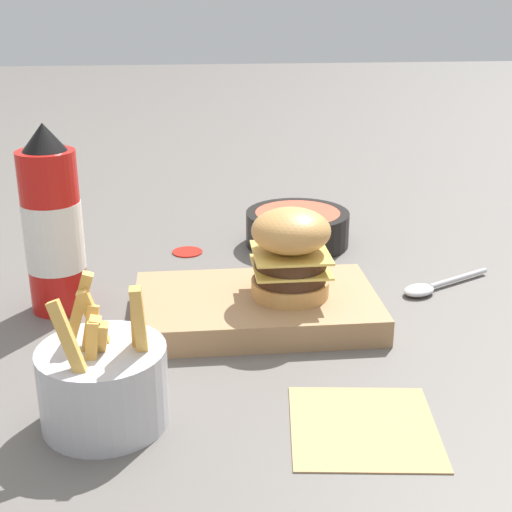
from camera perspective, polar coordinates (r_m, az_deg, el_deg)
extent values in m
plane|color=#5B5651|center=(0.88, 3.69, -4.65)|extent=(6.00, 6.00, 0.00)
cube|color=#A37A51|center=(0.86, 0.00, -4.12)|extent=(0.29, 0.18, 0.03)
cylinder|color=tan|center=(0.85, 2.74, -2.51)|extent=(0.09, 0.09, 0.02)
cylinder|color=#422819|center=(0.84, 2.76, -1.44)|extent=(0.09, 0.09, 0.01)
cube|color=#EAC656|center=(0.84, 2.77, -0.87)|extent=(0.09, 0.09, 0.00)
cylinder|color=#422819|center=(0.84, 2.78, -0.30)|extent=(0.09, 0.09, 0.01)
cube|color=#EAC656|center=(0.83, 2.79, 0.28)|extent=(0.09, 0.09, 0.00)
ellipsoid|color=tan|center=(0.82, 2.82, 2.04)|extent=(0.09, 0.09, 0.05)
cylinder|color=red|center=(0.89, -15.89, 1.83)|extent=(0.07, 0.07, 0.20)
cylinder|color=white|center=(0.89, -15.87, 1.59)|extent=(0.07, 0.07, 0.08)
cone|color=black|center=(0.86, -16.65, 9.13)|extent=(0.05, 0.05, 0.03)
cylinder|color=#B7B7BC|center=(0.67, -12.07, -10.10)|extent=(0.12, 0.12, 0.08)
cube|color=gold|center=(0.65, -13.11, -7.07)|extent=(0.03, 0.02, 0.07)
cube|color=gold|center=(0.62, -14.45, -7.43)|extent=(0.04, 0.03, 0.09)
cube|color=gold|center=(0.65, -12.36, -7.33)|extent=(0.02, 0.02, 0.06)
cube|color=gold|center=(0.67, -14.23, -4.99)|extent=(0.04, 0.01, 0.09)
cube|color=gold|center=(0.66, -13.27, -6.83)|extent=(0.02, 0.03, 0.07)
cube|color=gold|center=(0.66, -12.43, -5.84)|extent=(0.03, 0.01, 0.08)
cube|color=gold|center=(0.65, -9.46, -6.15)|extent=(0.01, 0.03, 0.08)
cube|color=gold|center=(0.64, -13.06, -7.86)|extent=(0.02, 0.02, 0.06)
cube|color=gold|center=(0.64, -9.22, -6.15)|extent=(0.01, 0.03, 0.10)
cylinder|color=black|center=(1.11, 3.33, 2.23)|extent=(0.16, 0.16, 0.05)
cylinder|color=#CC4C33|center=(1.10, 3.35, 3.37)|extent=(0.13, 0.13, 0.01)
cylinder|color=silver|center=(1.01, 15.92, -1.71)|extent=(0.10, 0.05, 0.01)
ellipsoid|color=silver|center=(0.95, 12.90, -2.68)|extent=(0.05, 0.05, 0.01)
cylinder|color=#B21E14|center=(1.08, -5.52, 0.37)|extent=(0.05, 0.05, 0.00)
cube|color=tan|center=(0.68, 8.59, -13.30)|extent=(0.15, 0.15, 0.00)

